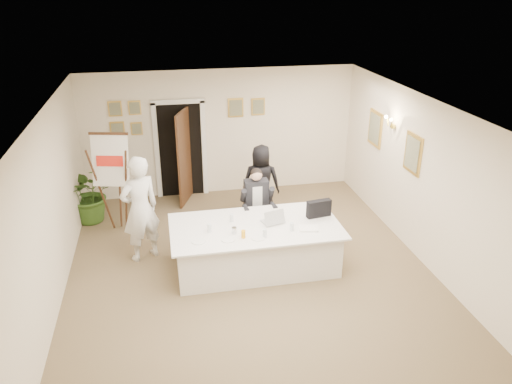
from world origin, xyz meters
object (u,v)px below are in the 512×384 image
object	(u,v)px
flip_chart	(115,187)
conference_table	(255,246)
potted_palm	(89,193)
steel_jug	(234,231)
paper_stack	(309,228)
laptop	(273,214)
standing_man	(140,209)
laptop_bag	(319,209)
standing_woman	(261,182)
seated_man	(257,204)
oj_glass	(243,234)

from	to	relation	value
flip_chart	conference_table	bearing A→B (deg)	-38.06
potted_palm	steel_jug	xyz separation A→B (m)	(2.53, -2.59, 0.23)
paper_stack	laptop	bearing A→B (deg)	143.28
laptop	paper_stack	distance (m)	0.65
potted_palm	flip_chart	bearing A→B (deg)	-43.81
standing_man	laptop_bag	xyz separation A→B (m)	(3.01, -0.53, -0.02)
flip_chart	potted_palm	size ratio (longest dim) A/B	1.64
standing_man	laptop_bag	bearing A→B (deg)	142.01
standing_man	potted_palm	bearing A→B (deg)	-86.71
standing_man	steel_jug	world-z (taller)	standing_man
steel_jug	flip_chart	bearing A→B (deg)	133.78
paper_stack	standing_woman	bearing A→B (deg)	98.77
seated_man	laptop_bag	distance (m)	1.29
potted_palm	laptop_bag	xyz separation A→B (m)	(4.06, -2.26, 0.33)
seated_man	standing_woman	xyz separation A→B (m)	(0.27, 0.87, 0.07)
conference_table	steel_jug	xyz separation A→B (m)	(-0.39, -0.21, 0.44)
conference_table	paper_stack	world-z (taller)	paper_stack
steel_jug	conference_table	bearing A→B (deg)	28.03
laptop	laptop_bag	size ratio (longest dim) A/B	0.88
conference_table	paper_stack	distance (m)	0.97
oj_glass	steel_jug	xyz separation A→B (m)	(-0.12, 0.17, -0.01)
standing_man	paper_stack	distance (m)	2.87
flip_chart	laptop_bag	xyz separation A→B (m)	(3.49, -1.71, 0.02)
flip_chart	paper_stack	distance (m)	3.84
standing_man	laptop_bag	world-z (taller)	standing_man
laptop_bag	potted_palm	bearing A→B (deg)	142.11
standing_woman	paper_stack	xyz separation A→B (m)	(0.34, -2.18, 0.02)
steel_jug	standing_man	bearing A→B (deg)	149.70
conference_table	oj_glass	xyz separation A→B (m)	(-0.27, -0.38, 0.45)
standing_man	laptop	xyz separation A→B (m)	(2.19, -0.57, -0.03)
paper_stack	oj_glass	distance (m)	1.10
standing_woman	paper_stack	distance (m)	2.21
conference_table	laptop	xyz separation A→B (m)	(0.32, 0.09, 0.52)
flip_chart	steel_jug	world-z (taller)	flip_chart
conference_table	standing_woman	size ratio (longest dim) A/B	1.84
paper_stack	steel_jug	distance (m)	1.22
standing_man	paper_stack	bearing A→B (deg)	132.55
conference_table	potted_palm	bearing A→B (deg)	140.75
conference_table	seated_man	size ratio (longest dim) A/B	2.02
steel_jug	potted_palm	bearing A→B (deg)	134.30
paper_stack	steel_jug	world-z (taller)	steel_jug
seated_man	flip_chart	size ratio (longest dim) A/B	0.71
laptop_bag	paper_stack	xyz separation A→B (m)	(-0.31, -0.42, -0.13)
conference_table	seated_man	distance (m)	1.09
conference_table	standing_man	size ratio (longest dim) A/B	1.49
conference_table	oj_glass	world-z (taller)	oj_glass
oj_glass	flip_chart	bearing A→B (deg)	133.21
standing_woman	paper_stack	world-z (taller)	standing_woman
standing_woman	laptop_bag	xyz separation A→B (m)	(0.64, -1.76, 0.16)
steel_jug	paper_stack	bearing A→B (deg)	-4.19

